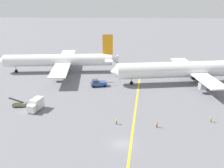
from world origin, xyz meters
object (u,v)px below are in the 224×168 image
object	(u,v)px
ground_crew_marshaller_foreground	(116,121)
ground_crew_wing_walker_right	(157,125)
airliner_being_pushed	(190,69)
gse_catering_truck_tall	(36,105)
pushback_tug	(98,83)
gse_belt_loader_portside	(19,104)
ground_crew_ramp_agent_by_cones	(211,119)
airliner_at_gate_left	(60,60)

from	to	relation	value
ground_crew_marshaller_foreground	ground_crew_wing_walker_right	size ratio (longest dim) A/B	1.06
airliner_being_pushed	gse_catering_truck_tall	world-z (taller)	airliner_being_pushed
pushback_tug	gse_belt_loader_portside	size ratio (longest dim) A/B	1.80
ground_crew_wing_walker_right	ground_crew_ramp_agent_by_cones	bearing A→B (deg)	13.93
airliner_at_gate_left	gse_belt_loader_portside	size ratio (longest dim) A/B	10.27
airliner_being_pushed	ground_crew_ramp_agent_by_cones	distance (m)	33.24
airliner_at_gate_left	ground_crew_ramp_agent_by_cones	size ratio (longest dim) A/B	33.08
ground_crew_marshaller_foreground	ground_crew_wing_walker_right	world-z (taller)	ground_crew_marshaller_foreground
pushback_tug	gse_belt_loader_portside	world-z (taller)	gse_belt_loader_portside
pushback_tug	airliner_being_pushed	bearing A→B (deg)	9.10
pushback_tug	gse_catering_truck_tall	world-z (taller)	gse_catering_truck_tall
ground_crew_ramp_agent_by_cones	ground_crew_wing_walker_right	size ratio (longest dim) A/B	0.99
airliner_at_gate_left	airliner_being_pushed	distance (m)	53.95
airliner_being_pushed	pushback_tug	world-z (taller)	airliner_being_pushed
airliner_at_gate_left	gse_catering_truck_tall	bearing A→B (deg)	-87.77
ground_crew_ramp_agent_by_cones	pushback_tug	bearing A→B (deg)	140.32
gse_belt_loader_portside	ground_crew_wing_walker_right	xyz separation A→B (m)	(40.52, -11.70, -0.01)
airliner_being_pushed	ground_crew_wing_walker_right	world-z (taller)	airliner_being_pushed
airliner_at_gate_left	ground_crew_wing_walker_right	xyz separation A→B (m)	(36.09, -49.00, -4.33)
airliner_at_gate_left	pushback_tug	world-z (taller)	airliner_at_gate_left
airliner_at_gate_left	ground_crew_marshaller_foreground	size ratio (longest dim) A/B	31.07
ground_crew_ramp_agent_by_cones	gse_belt_loader_portside	bearing A→B (deg)	171.82
pushback_tug	ground_crew_marshaller_foreground	world-z (taller)	pushback_tug
airliner_at_gate_left	ground_crew_ramp_agent_by_cones	bearing A→B (deg)	-41.56
ground_crew_ramp_agent_by_cones	ground_crew_marshaller_foreground	size ratio (longest dim) A/B	0.94
airliner_being_pushed	ground_crew_wing_walker_right	distance (m)	40.39
airliner_being_pushed	ground_crew_marshaller_foreground	bearing A→B (deg)	-127.39
ground_crew_ramp_agent_by_cones	gse_catering_truck_tall	bearing A→B (deg)	173.59
gse_belt_loader_portside	ground_crew_ramp_agent_by_cones	bearing A→B (deg)	-8.18
pushback_tug	ground_crew_wing_walker_right	size ratio (longest dim) A/B	5.75
gse_catering_truck_tall	airliner_being_pushed	bearing A→B (deg)	28.21
airliner_being_pushed	gse_belt_loader_portside	bearing A→B (deg)	-156.36
gse_catering_truck_tall	ground_crew_marshaller_foreground	distance (m)	25.31
pushback_tug	ground_crew_wing_walker_right	xyz separation A→B (m)	(18.03, -31.11, -0.44)
gse_catering_truck_tall	airliner_at_gate_left	bearing A→B (deg)	92.23
ground_crew_ramp_agent_by_cones	ground_crew_marshaller_foreground	bearing A→B (deg)	-174.75
ground_crew_ramp_agent_by_cones	ground_crew_wing_walker_right	bearing A→B (deg)	-166.07
airliner_at_gate_left	gse_catering_truck_tall	size ratio (longest dim) A/B	8.24
airliner_being_pushed	ground_crew_marshaller_foreground	world-z (taller)	airliner_being_pushed
gse_catering_truck_tall	ground_crew_ramp_agent_by_cones	world-z (taller)	gse_catering_truck_tall
airliner_at_gate_left	gse_catering_truck_tall	world-z (taller)	airliner_at_gate_left
gse_belt_loader_portside	ground_crew_marshaller_foreground	bearing A→B (deg)	-19.00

